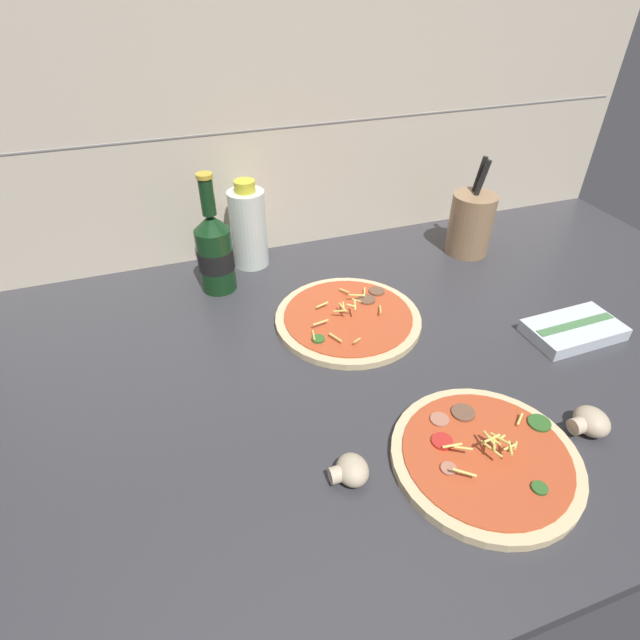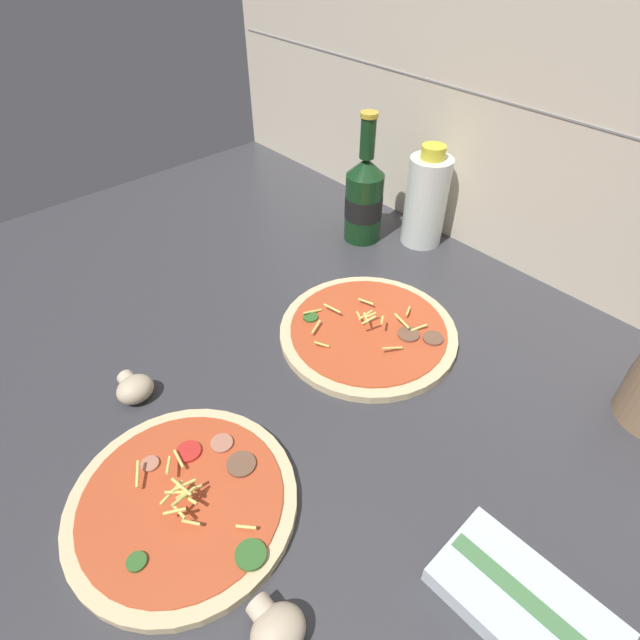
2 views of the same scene
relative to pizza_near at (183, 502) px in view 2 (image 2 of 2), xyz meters
The scene contains 9 objects.
counter_slab 25.03cm from the pizza_near, 93.81° to the left, with size 160.00×90.00×2.50cm.
tile_backsplash 75.28cm from the pizza_near, 91.35° to the left, with size 160.00×1.13×60.00cm.
pizza_near is the anchor object (origin of this frame).
pizza_far 36.94cm from the pizza_near, 99.25° to the left, with size 27.74×27.74×4.91cm.
beer_bottle 63.11cm from the pizza_near, 115.57° to the left, with size 7.28×7.28×24.62cm.
oil_bottle 67.38cm from the pizza_near, 105.96° to the left, with size 7.88×7.88×19.33cm.
mushroom_left 19.06cm from the pizza_near, 169.42° to the left, with size 5.34×5.09×3.56cm.
mushroom_right 17.51cm from the pizza_near, ahead, with size 5.76×5.48×3.84cm.
dish_towel 37.00cm from the pizza_near, 31.04° to the left, with size 17.35×10.19×2.56cm.
Camera 2 is at (33.54, -32.57, 56.40)cm, focal length 28.00 mm.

